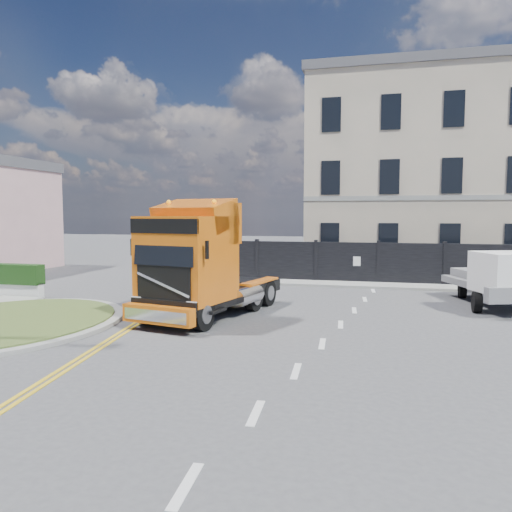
# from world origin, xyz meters

# --- Properties ---
(ground) EXTENTS (120.00, 120.00, 0.00)m
(ground) POSITION_xyz_m (0.00, 0.00, 0.00)
(ground) COLOR #424244
(ground) RESTS_ON ground
(traffic_island) EXTENTS (6.80, 6.80, 0.17)m
(traffic_island) POSITION_xyz_m (-7.00, -3.00, 0.08)
(traffic_island) COLOR gray
(traffic_island) RESTS_ON ground
(hoarding_fence) EXTENTS (18.80, 0.25, 2.00)m
(hoarding_fence) POSITION_xyz_m (6.55, 9.00, 1.00)
(hoarding_fence) COLOR black
(hoarding_fence) RESTS_ON ground
(georgian_building) EXTENTS (12.30, 10.30, 12.80)m
(georgian_building) POSITION_xyz_m (6.00, 16.50, 5.77)
(georgian_building) COLOR #AFA28B
(georgian_building) RESTS_ON ground
(pavement_far) EXTENTS (20.00, 1.60, 0.12)m
(pavement_far) POSITION_xyz_m (6.00, 8.10, 0.06)
(pavement_far) COLOR gray
(pavement_far) RESTS_ON ground
(truck) EXTENTS (3.56, 6.54, 3.71)m
(truck) POSITION_xyz_m (-1.55, -0.66, 1.66)
(truck) COLOR black
(truck) RESTS_ON ground
(flatbed_pickup) EXTENTS (3.49, 5.45, 2.08)m
(flatbed_pickup) POSITION_xyz_m (8.30, 3.24, 1.12)
(flatbed_pickup) COLOR slate
(flatbed_pickup) RESTS_ON ground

